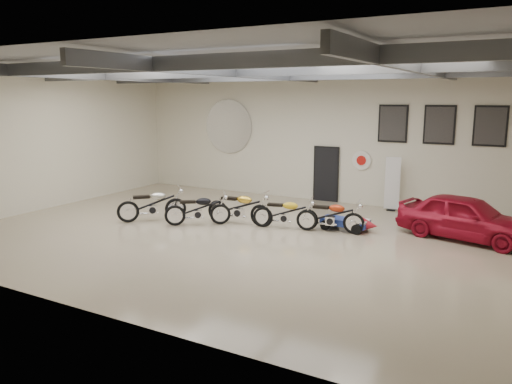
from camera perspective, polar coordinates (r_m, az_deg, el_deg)
The scene contains 19 objects.
floor at distance 14.93m, azimuth -2.25°, elevation -4.91°, with size 16.00×12.00×0.01m, color tan.
ceiling at distance 14.41m, azimuth -2.40°, elevation 14.62°, with size 16.00×12.00×0.01m, color gray.
back_wall at distance 19.80m, azimuth 6.83°, elevation 6.26°, with size 16.00×0.02×5.00m, color beige.
left_wall at distance 19.83m, azimuth -22.56°, elevation 5.52°, with size 0.02×12.00×5.00m, color beige.
ceiling_beams at distance 14.39m, azimuth -2.40°, elevation 13.62°, with size 15.80×11.80×0.32m, color #55575C, non-canonical shape.
door at distance 19.74m, azimuth 8.02°, elevation 1.98°, with size 0.92×0.08×2.10m, color black.
logo_plaque at distance 21.57m, azimuth -3.16°, elevation 7.49°, with size 2.30×0.06×1.16m, color silver, non-canonical shape.
poster_left at distance 18.79m, azimuth 15.38°, elevation 7.55°, with size 1.05×0.08×1.35m, color black, non-canonical shape.
poster_mid at distance 18.47m, azimuth 20.23°, elevation 7.23°, with size 1.05×0.08×1.35m, color black, non-canonical shape.
poster_right at distance 18.29m, azimuth 25.21°, elevation 6.84°, with size 1.05×0.08×1.35m, color black, non-canonical shape.
oil_sign at distance 19.19m, azimuth 11.97°, elevation 3.56°, with size 0.72×0.10×0.72m, color white, non-canonical shape.
banner_stand at distance 18.53m, azimuth 15.31°, elevation 0.85°, with size 0.52×0.21×1.92m, color white, non-canonical shape.
motorcycle_silver at distance 16.80m, azimuth -11.81°, elevation -1.33°, with size 2.21×0.69×1.15m, color silver, non-canonical shape.
motorcycle_black at distance 16.02m, azimuth -6.68°, elevation -1.91°, with size 2.06×0.64×1.07m, color silver, non-canonical shape.
motorcycle_gold at distance 16.03m, azimuth -1.98°, elevation -1.69°, with size 2.21×0.68×1.15m, color silver, non-canonical shape.
motorcycle_yellow at distance 15.49m, azimuth 3.29°, elevation -2.35°, with size 2.00×0.62×1.04m, color silver, non-canonical shape.
motorcycle_red at distance 15.28m, azimuth 8.53°, elevation -2.63°, with size 2.01×0.62×1.05m, color silver, non-canonical shape.
go_kart at distance 15.59m, azimuth 10.67°, elevation -3.18°, with size 1.79×0.80×0.65m, color navy, non-canonical shape.
vintage_car at distance 15.52m, azimuth 22.87°, elevation -2.68°, with size 3.81×1.54×1.30m, color maroon.
Camera 1 is at (7.51, -12.26, 4.04)m, focal length 35.00 mm.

